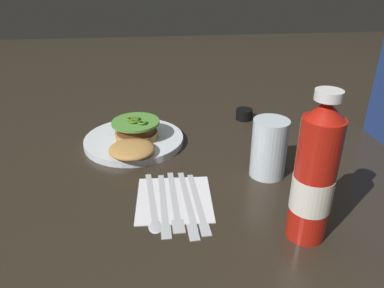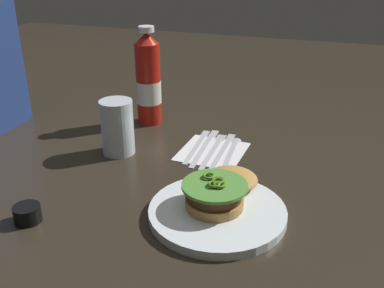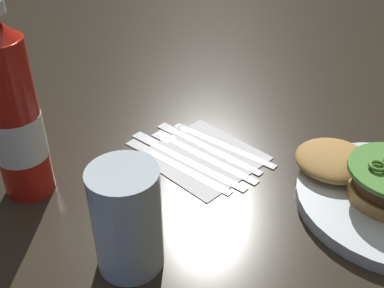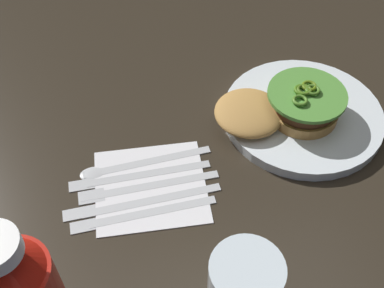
{
  "view_description": "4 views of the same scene",
  "coord_description": "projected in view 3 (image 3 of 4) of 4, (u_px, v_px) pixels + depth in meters",
  "views": [
    {
      "loc": [
        0.74,
        -0.06,
        0.42
      ],
      "look_at": [
        0.08,
        0.02,
        0.09
      ],
      "focal_mm": 34.49,
      "sensor_mm": 36.0,
      "label": 1
    },
    {
      "loc": [
        -0.76,
        -0.28,
        0.46
      ],
      "look_at": [
        0.07,
        -0.0,
        0.05
      ],
      "focal_mm": 41.56,
      "sensor_mm": 36.0,
      "label": 2
    },
    {
      "loc": [
        -0.21,
        0.39,
        0.4
      ],
      "look_at": [
        0.14,
        0.01,
        0.04
      ],
      "focal_mm": 42.29,
      "sensor_mm": 36.0,
      "label": 3
    },
    {
      "loc": [
        0.17,
        0.38,
        0.55
      ],
      "look_at": [
        0.09,
        -0.01,
        0.09
      ],
      "focal_mm": 45.49,
      "sensor_mm": 36.0,
      "label": 4
    }
  ],
  "objects": [
    {
      "name": "spoon_utensil",
      "position": [
        208.0,
        137.0,
        0.72
      ],
      "size": [
        0.19,
        0.03,
        0.0
      ],
      "color": "silver",
      "rests_on": "napkin"
    },
    {
      "name": "napkin",
      "position": [
        203.0,
        156.0,
        0.68
      ],
      "size": [
        0.16,
        0.15,
        0.0
      ],
      "primitive_type": "cube",
      "rotation": [
        0.0,
        0.0,
        -0.05
      ],
      "color": "white",
      "rests_on": "ground_plane"
    },
    {
      "name": "ground_plane",
      "position": [
        276.0,
        210.0,
        0.58
      ],
      "size": [
        3.0,
        3.0,
        0.0
      ],
      "primitive_type": "plane",
      "color": "#2C251C"
    },
    {
      "name": "burger_sandwich",
      "position": [
        370.0,
        174.0,
        0.59
      ],
      "size": [
        0.2,
        0.12,
        0.05
      ],
      "color": "#B68444",
      "rests_on": "dinner_plate"
    },
    {
      "name": "steak_knife",
      "position": [
        200.0,
        142.0,
        0.7
      ],
      "size": [
        0.2,
        0.02,
        0.0
      ],
      "color": "silver",
      "rests_on": "napkin"
    },
    {
      "name": "water_glass",
      "position": [
        127.0,
        219.0,
        0.48
      ],
      "size": [
        0.08,
        0.08,
        0.13
      ],
      "primitive_type": "cylinder",
      "color": "silver",
      "rests_on": "ground_plane"
    },
    {
      "name": "butter_knife",
      "position": [
        179.0,
        154.0,
        0.68
      ],
      "size": [
        0.22,
        0.02,
        0.0
      ],
      "color": "silver",
      "rests_on": "napkin"
    },
    {
      "name": "fork_utensil",
      "position": [
        194.0,
        150.0,
        0.69
      ],
      "size": [
        0.2,
        0.02,
        0.0
      ],
      "color": "silver",
      "rests_on": "napkin"
    },
    {
      "name": "ketchup_bottle",
      "position": [
        13.0,
        116.0,
        0.55
      ],
      "size": [
        0.07,
        0.07,
        0.26
      ],
      "color": "red",
      "rests_on": "ground_plane"
    },
    {
      "name": "table_knife",
      "position": [
        169.0,
        160.0,
        0.67
      ],
      "size": [
        0.2,
        0.02,
        0.0
      ],
      "color": "silver",
      "rests_on": "napkin"
    }
  ]
}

